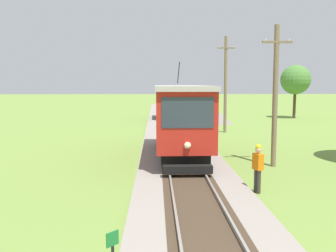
# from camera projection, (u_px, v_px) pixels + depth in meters

# --- Properties ---
(red_tram) EXTENTS (2.60, 8.54, 4.79)m
(red_tram) POSITION_uv_depth(u_px,v_px,m) (180.00, 117.00, 17.77)
(red_tram) COLOR red
(red_tram) RESTS_ON rail_right
(freight_car) EXTENTS (2.40, 5.20, 2.31)m
(freight_car) POSITION_uv_depth(u_px,v_px,m) (167.00, 106.00, 37.65)
(freight_car) COLOR slate
(freight_car) RESTS_ON rail_right
(utility_pole_near_tram) EXTENTS (1.40, 0.41, 6.62)m
(utility_pole_near_tram) POSITION_uv_depth(u_px,v_px,m) (275.00, 95.00, 16.12)
(utility_pole_near_tram) COLOR #7A664C
(utility_pole_near_tram) RESTS_ON ground
(utility_pole_mid) EXTENTS (1.40, 0.49, 7.66)m
(utility_pole_mid) POSITION_uv_depth(u_px,v_px,m) (225.00, 84.00, 27.61)
(utility_pole_mid) COLOR #7A664C
(utility_pole_mid) RESTS_ON ground
(gravel_pile) EXTENTS (2.65, 2.65, 1.15)m
(gravel_pile) POSITION_uv_depth(u_px,v_px,m) (219.00, 118.00, 34.07)
(gravel_pile) COLOR gray
(gravel_pile) RESTS_ON ground
(track_worker) EXTENTS (0.35, 0.44, 1.78)m
(track_worker) POSITION_uv_depth(u_px,v_px,m) (258.00, 166.00, 12.32)
(track_worker) COLOR #38332D
(track_worker) RESTS_ON ground
(tree_right_near) EXTENTS (3.33, 3.33, 6.05)m
(tree_right_near) POSITION_uv_depth(u_px,v_px,m) (296.00, 80.00, 38.97)
(tree_right_near) COLOR #4C3823
(tree_right_near) RESTS_ON ground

